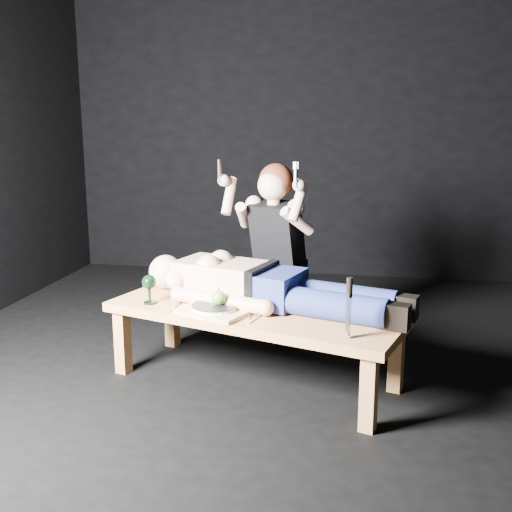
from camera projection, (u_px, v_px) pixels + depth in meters
name	position (u px, v px, depth m)	size (l,w,h in m)	color
ground	(293.00, 372.00, 3.69)	(5.00, 5.00, 0.00)	black
back_wall	(325.00, 122.00, 5.77)	(5.00, 5.00, 0.00)	black
table	(255.00, 345.00, 3.52)	(1.71, 0.64, 0.45)	#C58C47
lying_man	(271.00, 282.00, 3.51)	(1.81, 0.55, 0.28)	beige
kneeling_woman	(283.00, 252.00, 4.07)	(0.68, 0.76, 1.28)	black
serving_tray	(215.00, 311.00, 3.40)	(0.39, 0.28, 0.02)	#D2B772
plate	(215.00, 307.00, 3.39)	(0.26, 0.26, 0.02)	white
apple	(219.00, 298.00, 3.39)	(0.08, 0.08, 0.08)	#599627
goblet	(149.00, 289.00, 3.55)	(0.09, 0.09, 0.18)	black
fork_flat	(175.00, 307.00, 3.49)	(0.02, 0.18, 0.01)	#B2B2B7
knife_flat	(255.00, 318.00, 3.29)	(0.02, 0.18, 0.01)	#B2B2B7
spoon_flat	(250.00, 315.00, 3.35)	(0.02, 0.18, 0.01)	#B2B2B7
carving_knife	(349.00, 308.00, 2.96)	(0.04, 0.04, 0.31)	#B2B2B7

